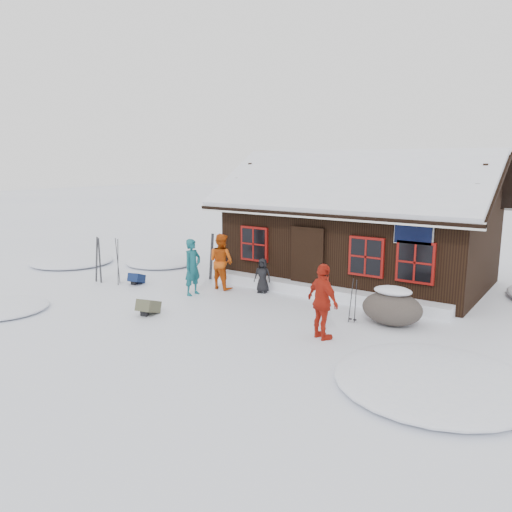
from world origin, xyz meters
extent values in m
plane|color=white|center=(0.00, 0.00, 0.00)|extent=(120.00, 120.00, 0.00)
cube|color=black|center=(1.50, 5.00, 1.25)|extent=(8.00, 5.00, 2.50)
cube|color=black|center=(1.50, 3.52, 3.35)|extent=(8.90, 3.14, 1.88)
cube|color=black|center=(1.50, 6.47, 3.35)|extent=(8.90, 3.14, 1.88)
cube|color=white|center=(1.50, 3.52, 3.49)|extent=(8.72, 3.07, 1.86)
cube|color=white|center=(1.50, 6.47, 3.49)|extent=(8.72, 3.07, 1.86)
cube|color=white|center=(1.50, 5.00, 4.22)|extent=(8.81, 0.22, 0.14)
cube|color=silver|center=(1.50, 2.05, 2.48)|extent=(8.90, 0.10, 0.20)
cube|color=black|center=(0.90, 2.45, 1.00)|extent=(1.00, 0.10, 2.00)
cube|color=black|center=(4.10, 2.42, 2.15)|extent=(1.00, 0.06, 0.60)
cube|color=maroon|center=(-1.10, 2.44, 1.35)|extent=(1.04, 0.10, 1.14)
cube|color=black|center=(-1.10, 2.40, 1.35)|extent=(0.90, 0.04, 1.00)
cube|color=maroon|center=(2.80, 2.44, 1.35)|extent=(1.04, 0.10, 1.14)
cube|color=black|center=(2.80, 2.40, 1.35)|extent=(0.90, 0.04, 1.00)
cube|color=maroon|center=(4.20, 2.44, 1.35)|extent=(1.04, 0.10, 1.14)
cube|color=black|center=(4.20, 2.40, 1.35)|extent=(0.90, 0.04, 1.00)
cube|color=white|center=(1.50, 2.25, 0.17)|extent=(7.60, 0.60, 0.35)
ellipsoid|color=white|center=(-6.00, 3.00, 0.00)|extent=(2.80, 2.80, 0.34)
ellipsoid|color=white|center=(6.00, -2.00, 0.00)|extent=(3.60, 3.60, 0.43)
ellipsoid|color=white|center=(-5.00, -4.00, 0.00)|extent=(2.40, 2.40, 0.29)
ellipsoid|color=white|center=(-9.00, 1.00, 0.00)|extent=(3.20, 3.20, 0.38)
imported|color=#13545C|center=(-1.85, 0.24, 0.86)|extent=(0.43, 0.64, 1.72)
imported|color=#C64B0E|center=(-1.61, 1.33, 0.89)|extent=(0.91, 0.74, 1.78)
imported|color=#AF2112|center=(3.19, -0.95, 0.88)|extent=(1.12, 0.83, 1.76)
imported|color=black|center=(-0.25, 1.67, 0.54)|extent=(0.60, 0.48, 1.08)
ellipsoid|color=#514740|center=(4.14, 0.95, 0.41)|extent=(1.51, 1.13, 0.83)
ellipsoid|color=white|center=(4.14, 0.95, 0.77)|extent=(0.95, 0.69, 0.21)
cube|color=black|center=(-5.63, -0.36, 0.75)|extent=(0.24, 0.08, 1.59)
cube|color=black|center=(-5.37, -0.43, 0.75)|extent=(0.21, 0.15, 1.59)
cube|color=black|center=(-4.95, -0.04, 0.73)|extent=(0.24, 0.10, 1.56)
cube|color=black|center=(-4.74, -0.20, 0.73)|extent=(0.15, 0.21, 1.56)
cube|color=black|center=(-2.69, 2.14, 0.77)|extent=(0.16, 0.16, 1.65)
cube|color=black|center=(-2.45, 2.26, 0.77)|extent=(0.21, 0.06, 1.65)
cylinder|color=black|center=(3.21, 0.55, 0.55)|extent=(0.08, 0.10, 1.17)
cylinder|color=black|center=(3.34, 0.55, 0.55)|extent=(0.08, 0.10, 1.17)
cube|color=#101F47|center=(-4.27, 0.15, 0.14)|extent=(0.52, 0.60, 0.28)
cube|color=#4D4D37|center=(-1.46, -1.96, 0.16)|extent=(0.56, 0.66, 0.31)
camera|label=1|loc=(8.19, -10.79, 4.03)|focal=35.00mm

